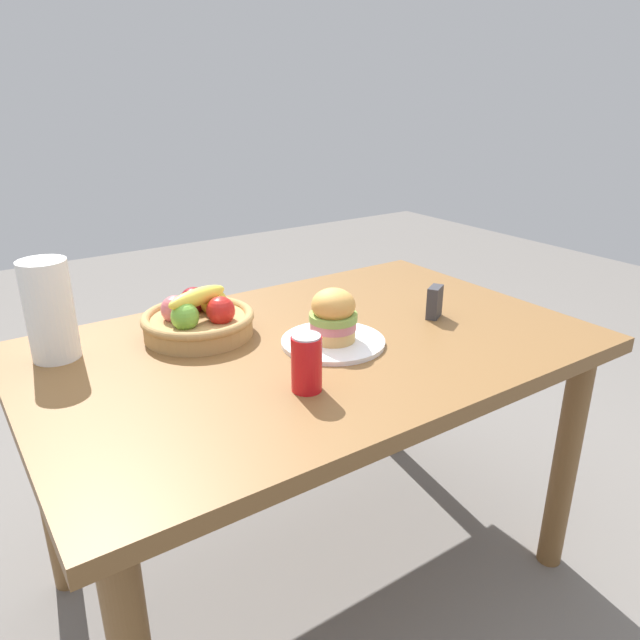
# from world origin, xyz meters

# --- Properties ---
(ground_plane) EXTENTS (8.00, 8.00, 0.00)m
(ground_plane) POSITION_xyz_m (0.00, 0.00, 0.00)
(ground_plane) COLOR slate
(dining_table) EXTENTS (1.40, 0.90, 0.75)m
(dining_table) POSITION_xyz_m (0.00, 0.00, 0.65)
(dining_table) COLOR brown
(dining_table) RESTS_ON ground_plane
(plate) EXTENTS (0.26, 0.26, 0.01)m
(plate) POSITION_xyz_m (0.03, -0.04, 0.76)
(plate) COLOR white
(plate) RESTS_ON dining_table
(sandwich) EXTENTS (0.12, 0.12, 0.13)m
(sandwich) POSITION_xyz_m (0.03, -0.04, 0.83)
(sandwich) COLOR #DBAD60
(sandwich) RESTS_ON plate
(soda_can) EXTENTS (0.07, 0.07, 0.13)m
(soda_can) POSITION_xyz_m (-0.15, -0.21, 0.81)
(soda_can) COLOR red
(soda_can) RESTS_ON dining_table
(fruit_basket) EXTENTS (0.29, 0.29, 0.14)m
(fruit_basket) POSITION_xyz_m (-0.22, 0.20, 0.80)
(fruit_basket) COLOR tan
(fruit_basket) RESTS_ON dining_table
(paper_towel_roll) EXTENTS (0.11, 0.11, 0.24)m
(paper_towel_roll) POSITION_xyz_m (-0.56, 0.27, 0.87)
(paper_towel_roll) COLOR white
(paper_towel_roll) RESTS_ON dining_table
(napkin_holder) EXTENTS (0.07, 0.06, 0.09)m
(napkin_holder) POSITION_xyz_m (0.38, -0.05, 0.80)
(napkin_holder) COLOR #333338
(napkin_holder) RESTS_ON dining_table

